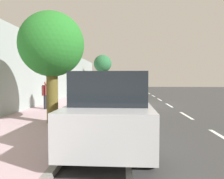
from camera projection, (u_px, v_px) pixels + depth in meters
ground at (129, 104)px, 16.13m from camera, size 68.45×68.45×0.00m
sidewalk at (77, 103)px, 16.34m from camera, size 3.95×42.78×0.13m
curb_edge at (105, 103)px, 16.22m from camera, size 0.16×42.78×0.13m
lane_stripe_centre at (164, 102)px, 17.37m from camera, size 0.14×40.00×0.01m
lane_stripe_bike_edge at (125, 104)px, 16.15m from camera, size 0.12×42.78×0.01m
building_facade at (47, 73)px, 16.35m from camera, size 0.50×42.78×4.44m
parked_suv_grey_nearest at (123, 85)px, 29.66m from camera, size 2.04×4.74×1.99m
parked_sedan_green_second at (120, 90)px, 20.43m from camera, size 2.03×4.49×1.52m
parked_suv_silver_mid at (112, 108)px, 6.12m from camera, size 2.01×4.72×1.99m
bicycle_at_curb at (110, 101)px, 14.49m from camera, size 1.42×1.07×0.75m
cyclist_with_backpack at (107, 90)px, 14.93m from camera, size 0.54×0.55×1.75m
street_tree_near_cyclist at (103, 64)px, 28.43m from camera, size 2.25×2.25×4.72m
street_tree_mid_block at (52, 46)px, 8.47m from camera, size 2.46×2.46×4.23m
pedestrian_on_phone at (46, 93)px, 12.48m from camera, size 0.38×0.56×1.56m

